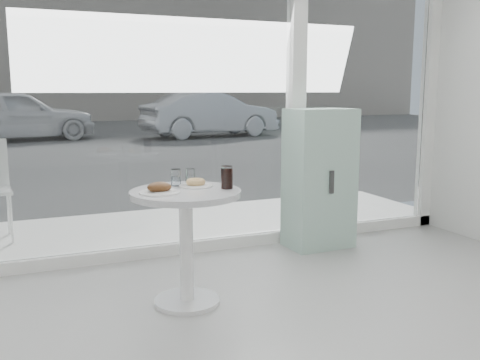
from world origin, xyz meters
name	(u,v)px	position (x,y,z in m)	size (l,w,h in m)	color
storefront	(211,54)	(0.07, 3.00, 1.71)	(5.00, 0.14, 3.00)	white
main_table	(186,223)	(-0.50, 1.90, 0.55)	(0.72, 0.72, 0.77)	white
patio_deck	(179,226)	(0.00, 3.80, 0.03)	(5.60, 1.60, 0.05)	white
street	(68,136)	(0.00, 16.00, 0.00)	(40.00, 24.00, 0.00)	#313131
far_building	(45,32)	(0.00, 25.00, 4.00)	(40.00, 2.00, 8.00)	gray
mint_cabinet	(319,179)	(1.00, 2.72, 0.63)	(0.59, 0.42, 1.25)	#A0CCB9
car_white	(15,115)	(-1.49, 14.91, 0.73)	(1.71, 4.26, 1.45)	silver
car_silver	(210,114)	(4.01, 14.12, 0.68)	(1.44, 4.14, 1.36)	#B1B4B9
plate_fritter	(160,189)	(-0.68, 1.87, 0.80)	(0.26, 0.26, 0.07)	white
plate_donut	(196,184)	(-0.40, 2.00, 0.79)	(0.22, 0.22, 0.05)	white
water_tumbler_a	(176,178)	(-0.51, 2.10, 0.82)	(0.07, 0.07, 0.11)	white
water_tumbler_b	(190,177)	(-0.40, 2.12, 0.82)	(0.07, 0.07, 0.11)	white
cola_glass	(227,178)	(-0.23, 1.86, 0.84)	(0.08, 0.08, 0.15)	white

